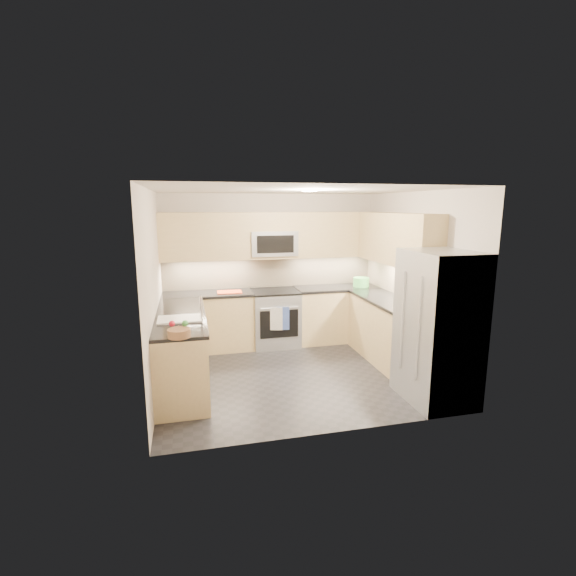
# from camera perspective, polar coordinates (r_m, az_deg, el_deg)

# --- Properties ---
(floor) EXTENTS (3.60, 3.20, 0.00)m
(floor) POSITION_cam_1_polar(r_m,az_deg,el_deg) (5.95, 0.81, -11.58)
(floor) COLOR #222227
(floor) RESTS_ON ground
(ceiling) EXTENTS (3.60, 3.20, 0.02)m
(ceiling) POSITION_cam_1_polar(r_m,az_deg,el_deg) (5.49, 0.88, 13.26)
(ceiling) COLOR beige
(ceiling) RESTS_ON wall_back
(wall_back) EXTENTS (3.60, 0.02, 2.50)m
(wall_back) POSITION_cam_1_polar(r_m,az_deg,el_deg) (7.12, -2.37, 2.67)
(wall_back) COLOR beige
(wall_back) RESTS_ON floor
(wall_front) EXTENTS (3.60, 0.02, 2.50)m
(wall_front) POSITION_cam_1_polar(r_m,az_deg,el_deg) (4.09, 6.46, -3.74)
(wall_front) COLOR beige
(wall_front) RESTS_ON floor
(wall_left) EXTENTS (0.02, 3.20, 2.50)m
(wall_left) POSITION_cam_1_polar(r_m,az_deg,el_deg) (5.43, -17.88, -0.52)
(wall_left) COLOR beige
(wall_left) RESTS_ON floor
(wall_right) EXTENTS (0.02, 3.20, 2.50)m
(wall_right) POSITION_cam_1_polar(r_m,az_deg,el_deg) (6.27, 16.98, 1.04)
(wall_right) COLOR beige
(wall_right) RESTS_ON floor
(base_cab_back_left) EXTENTS (1.42, 0.60, 0.90)m
(base_cab_back_left) POSITION_cam_1_polar(r_m,az_deg,el_deg) (6.87, -10.80, -4.66)
(base_cab_back_left) COLOR #D3B87F
(base_cab_back_left) RESTS_ON floor
(base_cab_back_right) EXTENTS (1.42, 0.60, 0.90)m
(base_cab_back_right) POSITION_cam_1_polar(r_m,az_deg,el_deg) (7.29, 6.59, -3.61)
(base_cab_back_right) COLOR #D3B87F
(base_cab_back_right) RESTS_ON floor
(base_cab_right) EXTENTS (0.60, 1.70, 0.90)m
(base_cab_right) POSITION_cam_1_polar(r_m,az_deg,el_deg) (6.44, 13.59, -5.85)
(base_cab_right) COLOR #D3B87F
(base_cab_right) RESTS_ON floor
(base_cab_peninsula) EXTENTS (0.60, 2.00, 0.90)m
(base_cab_peninsula) POSITION_cam_1_polar(r_m,az_deg,el_deg) (5.62, -14.31, -8.39)
(base_cab_peninsula) COLOR #D3B87F
(base_cab_peninsula) RESTS_ON floor
(countertop_back_left) EXTENTS (1.42, 0.63, 0.04)m
(countertop_back_left) POSITION_cam_1_polar(r_m,az_deg,el_deg) (6.76, -10.95, -0.82)
(countertop_back_left) COLOR black
(countertop_back_left) RESTS_ON base_cab_back_left
(countertop_back_right) EXTENTS (1.42, 0.63, 0.04)m
(countertop_back_right) POSITION_cam_1_polar(r_m,az_deg,el_deg) (7.19, 6.67, 0.01)
(countertop_back_right) COLOR black
(countertop_back_right) RESTS_ON base_cab_back_right
(countertop_right) EXTENTS (0.63, 1.70, 0.04)m
(countertop_right) POSITION_cam_1_polar(r_m,az_deg,el_deg) (6.32, 13.78, -1.77)
(countertop_right) COLOR black
(countertop_right) RESTS_ON base_cab_right
(countertop_peninsula) EXTENTS (0.63, 2.00, 0.04)m
(countertop_peninsula) POSITION_cam_1_polar(r_m,az_deg,el_deg) (5.49, -14.55, -3.76)
(countertop_peninsula) COLOR black
(countertop_peninsula) RESTS_ON base_cab_peninsula
(upper_cab_back) EXTENTS (3.60, 0.35, 0.75)m
(upper_cab_back) POSITION_cam_1_polar(r_m,az_deg,el_deg) (6.89, -2.12, 7.20)
(upper_cab_back) COLOR #D3B87F
(upper_cab_back) RESTS_ON wall_back
(upper_cab_right) EXTENTS (0.35, 1.95, 0.75)m
(upper_cab_right) POSITION_cam_1_polar(r_m,az_deg,el_deg) (6.36, 14.65, 6.52)
(upper_cab_right) COLOR #D3B87F
(upper_cab_right) RESTS_ON wall_right
(backsplash_back) EXTENTS (3.60, 0.01, 0.51)m
(backsplash_back) POSITION_cam_1_polar(r_m,az_deg,el_deg) (7.13, -2.36, 2.23)
(backsplash_back) COLOR tan
(backsplash_back) RESTS_ON wall_back
(backsplash_right) EXTENTS (0.01, 2.30, 0.51)m
(backsplash_right) POSITION_cam_1_polar(r_m,az_deg,el_deg) (6.67, 14.97, 1.24)
(backsplash_right) COLOR tan
(backsplash_right) RESTS_ON wall_right
(gas_range) EXTENTS (0.76, 0.65, 0.91)m
(gas_range) POSITION_cam_1_polar(r_m,az_deg,el_deg) (6.97, -1.80, -4.18)
(gas_range) COLOR #999DA1
(gas_range) RESTS_ON floor
(range_cooktop) EXTENTS (0.76, 0.65, 0.03)m
(range_cooktop) POSITION_cam_1_polar(r_m,az_deg,el_deg) (6.87, -1.82, -0.48)
(range_cooktop) COLOR black
(range_cooktop) RESTS_ON gas_range
(oven_door_glass) EXTENTS (0.62, 0.02, 0.45)m
(oven_door_glass) POSITION_cam_1_polar(r_m,az_deg,el_deg) (6.66, -1.21, -4.95)
(oven_door_glass) COLOR black
(oven_door_glass) RESTS_ON gas_range
(oven_handle) EXTENTS (0.60, 0.02, 0.02)m
(oven_handle) POSITION_cam_1_polar(r_m,az_deg,el_deg) (6.58, -1.18, -2.74)
(oven_handle) COLOR #B2B5BA
(oven_handle) RESTS_ON gas_range
(microwave) EXTENTS (0.76, 0.40, 0.40)m
(microwave) POSITION_cam_1_polar(r_m,az_deg,el_deg) (6.88, -2.07, 6.15)
(microwave) COLOR #97989E
(microwave) RESTS_ON upper_cab_back
(microwave_door) EXTENTS (0.60, 0.01, 0.28)m
(microwave_door) POSITION_cam_1_polar(r_m,az_deg,el_deg) (6.68, -1.72, 6.00)
(microwave_door) COLOR black
(microwave_door) RESTS_ON microwave
(refrigerator) EXTENTS (0.70, 0.90, 1.80)m
(refrigerator) POSITION_cam_1_polar(r_m,az_deg,el_deg) (5.22, 19.83, -5.06)
(refrigerator) COLOR #A8ACB0
(refrigerator) RESTS_ON floor
(fridge_handle_left) EXTENTS (0.02, 0.02, 1.20)m
(fridge_handle_left) POSITION_cam_1_polar(r_m,az_deg,el_deg) (4.87, 17.37, -5.45)
(fridge_handle_left) COLOR #B2B5BA
(fridge_handle_left) RESTS_ON refrigerator
(fridge_handle_right) EXTENTS (0.02, 0.02, 1.20)m
(fridge_handle_right) POSITION_cam_1_polar(r_m,az_deg,el_deg) (5.16, 15.32, -4.38)
(fridge_handle_right) COLOR #B2B5BA
(fridge_handle_right) RESTS_ON refrigerator
(sink_basin) EXTENTS (0.52, 0.38, 0.16)m
(sink_basin) POSITION_cam_1_polar(r_m,az_deg,el_deg) (5.26, -14.56, -4.86)
(sink_basin) COLOR white
(sink_basin) RESTS_ON base_cab_peninsula
(faucet) EXTENTS (0.03, 0.03, 0.28)m
(faucet) POSITION_cam_1_polar(r_m,az_deg,el_deg) (5.21, -11.80, -2.61)
(faucet) COLOR silver
(faucet) RESTS_ON countertop_peninsula
(utensil_bowl) EXTENTS (0.32, 0.32, 0.15)m
(utensil_bowl) POSITION_cam_1_polar(r_m,az_deg,el_deg) (7.26, 9.98, 0.81)
(utensil_bowl) COLOR #4DB34C
(utensil_bowl) RESTS_ON countertop_back_right
(cutting_board) EXTENTS (0.40, 0.29, 0.01)m
(cutting_board) POSITION_cam_1_polar(r_m,az_deg,el_deg) (6.74, -8.00, -0.53)
(cutting_board) COLOR red
(cutting_board) RESTS_ON countertop_back_left
(fruit_basket) EXTENTS (0.30, 0.30, 0.09)m
(fruit_basket) POSITION_cam_1_polar(r_m,az_deg,el_deg) (4.55, -14.66, -5.98)
(fruit_basket) COLOR #8F6443
(fruit_basket) RESTS_ON countertop_peninsula
(fruit_apple) EXTENTS (0.07, 0.07, 0.07)m
(fruit_apple) POSITION_cam_1_polar(r_m,az_deg,el_deg) (4.66, -15.58, -4.72)
(fruit_apple) COLOR red
(fruit_apple) RESTS_ON fruit_basket
(fruit_pear) EXTENTS (0.07, 0.07, 0.07)m
(fruit_pear) POSITION_cam_1_polar(r_m,az_deg,el_deg) (4.64, -13.90, -4.72)
(fruit_pear) COLOR green
(fruit_pear) RESTS_ON fruit_basket
(dish_towel_check) EXTENTS (0.19, 0.06, 0.37)m
(dish_towel_check) POSITION_cam_1_polar(r_m,az_deg,el_deg) (6.59, -1.60, -4.24)
(dish_towel_check) COLOR white
(dish_towel_check) RESTS_ON oven_handle
(dish_towel_blue) EXTENTS (0.20, 0.03, 0.37)m
(dish_towel_blue) POSITION_cam_1_polar(r_m,az_deg,el_deg) (6.61, -0.68, -4.18)
(dish_towel_blue) COLOR #344A90
(dish_towel_blue) RESTS_ON oven_handle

